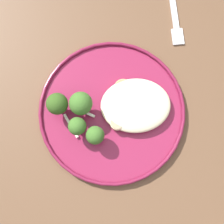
{
  "coord_description": "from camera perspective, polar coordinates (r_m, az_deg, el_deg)",
  "views": [
    {
      "loc": [
        -0.01,
        0.11,
        1.3
      ],
      "look_at": [
        -0.02,
        0.0,
        0.76
      ],
      "focal_mm": 45.65,
      "sensor_mm": 36.0,
      "label": 1
    }
  ],
  "objects": [
    {
      "name": "broccoli_floret_right_tilted",
      "position": [
        0.53,
        -6.27,
        1.69
      ],
      "size": [
        0.04,
        0.04,
        0.07
      ],
      "color": "#7A994C",
      "rests_on": "dinner_plate"
    },
    {
      "name": "seared_scallop_tiny_bay",
      "position": [
        0.56,
        3.78,
        1.69
      ],
      "size": [
        0.03,
        0.03,
        0.01
      ],
      "color": "#DBB77A",
      "rests_on": "dinner_plate"
    },
    {
      "name": "ground",
      "position": [
        1.31,
        -0.68,
        -6.25
      ],
      "size": [
        6.0,
        6.0,
        0.0
      ],
      "primitive_type": "plane",
      "color": "#665B51"
    },
    {
      "name": "broccoli_floret_front_edge",
      "position": [
        0.53,
        -6.96,
        -2.87
      ],
      "size": [
        0.03,
        0.03,
        0.06
      ],
      "color": "#89A356",
      "rests_on": "dinner_plate"
    },
    {
      "name": "seared_scallop_rear_pale",
      "position": [
        0.55,
        1.02,
        -2.26
      ],
      "size": [
        0.03,
        0.03,
        0.02
      ],
      "color": "beige",
      "rests_on": "dinner_plate"
    },
    {
      "name": "seared_scallop_large_seared",
      "position": [
        0.56,
        2.25,
        4.75
      ],
      "size": [
        0.04,
        0.04,
        0.01
      ],
      "color": "#DBB77A",
      "rests_on": "dinner_plate"
    },
    {
      "name": "dinner_plate",
      "position": [
        0.56,
        -0.0,
        -0.22
      ],
      "size": [
        0.29,
        0.29,
        0.02
      ],
      "color": "maroon",
      "rests_on": "wooden_dining_table"
    },
    {
      "name": "onion_sliver_pale_crescent",
      "position": [
        0.56,
        -5.51,
        -0.49
      ],
      "size": [
        0.04,
        0.03,
        0.0
      ],
      "primitive_type": "cube",
      "rotation": [
        0.0,
        0.0,
        5.8
      ],
      "color": "silver",
      "rests_on": "dinner_plate"
    },
    {
      "name": "seared_scallop_on_noodles",
      "position": [
        0.55,
        5.27,
        -0.43
      ],
      "size": [
        0.03,
        0.03,
        0.02
      ],
      "color": "beige",
      "rests_on": "dinner_plate"
    },
    {
      "name": "noodle_bed",
      "position": [
        0.55,
        4.75,
        1.34
      ],
      "size": [
        0.14,
        0.11,
        0.03
      ],
      "color": "beige",
      "rests_on": "dinner_plate"
    },
    {
      "name": "onion_sliver_curled_piece",
      "position": [
        0.56,
        -8.24,
        -2.74
      ],
      "size": [
        0.03,
        0.05,
        0.0
      ],
      "primitive_type": "cube",
      "rotation": [
        0.0,
        0.0,
        5.19
      ],
      "color": "silver",
      "rests_on": "dinner_plate"
    },
    {
      "name": "dinner_fork",
      "position": [
        0.67,
        12.21,
        19.71
      ],
      "size": [
        0.03,
        0.19,
        0.0
      ],
      "color": "silver",
      "rests_on": "wooden_dining_table"
    },
    {
      "name": "seared_scallop_tilted_round",
      "position": [
        0.56,
        7.95,
        1.4
      ],
      "size": [
        0.03,
        0.03,
        0.02
      ],
      "color": "#E5C689",
      "rests_on": "dinner_plate"
    },
    {
      "name": "broccoli_floret_beside_noodles",
      "position": [
        0.52,
        -3.39,
        -4.7
      ],
      "size": [
        0.03,
        0.03,
        0.05
      ],
      "color": "#7A994C",
      "rests_on": "dinner_plate"
    },
    {
      "name": "broccoli_floret_left_leaning",
      "position": [
        0.54,
        -10.89,
        1.58
      ],
      "size": [
        0.04,
        0.04,
        0.06
      ],
      "color": "#7A994C",
      "rests_on": "dinner_plate"
    },
    {
      "name": "wooden_dining_table",
      "position": [
        0.65,
        -1.35,
        -1.4
      ],
      "size": [
        1.4,
        1.0,
        0.74
      ],
      "color": "brown",
      "rests_on": "ground"
    }
  ]
}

